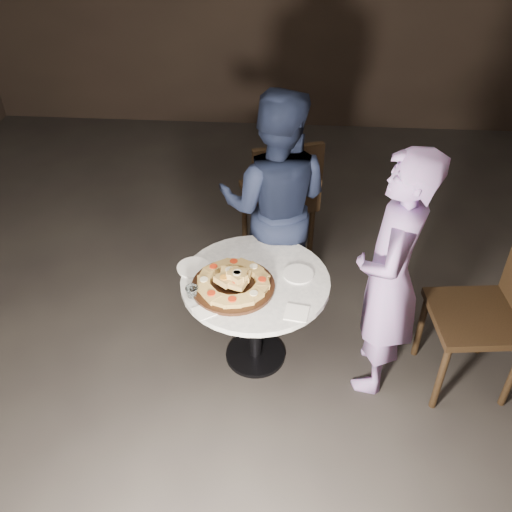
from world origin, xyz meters
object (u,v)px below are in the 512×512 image
(diner_navy, at_px, (275,204))
(diner_teal, at_px, (389,278))
(table, at_px, (255,295))
(focaccia_pile, at_px, (234,281))
(serving_board, at_px, (233,286))
(water_glass, at_px, (192,292))
(chair_far, at_px, (281,194))
(chair_right, at_px, (498,306))

(diner_navy, bearing_deg, diner_teal, 138.89)
(table, height_order, focaccia_pile, focaccia_pile)
(serving_board, distance_m, water_glass, 0.24)
(table, distance_m, serving_board, 0.19)
(table, xyz_separation_m, focaccia_pile, (-0.11, -0.08, 0.17))
(serving_board, relative_size, focaccia_pile, 1.13)
(serving_board, relative_size, diner_teal, 0.30)
(serving_board, height_order, chair_far, chair_far)
(table, distance_m, diner_navy, 0.65)
(serving_board, height_order, chair_right, chair_right)
(diner_teal, bearing_deg, table, -83.69)
(water_glass, distance_m, diner_teal, 1.07)
(focaccia_pile, distance_m, chair_far, 1.11)
(table, xyz_separation_m, chair_right, (1.35, -0.07, 0.07))
(water_glass, height_order, diner_navy, diner_navy)
(water_glass, bearing_deg, chair_right, 3.35)
(focaccia_pile, height_order, chair_right, chair_right)
(chair_far, height_order, chair_right, chair_far)
(table, bearing_deg, water_glass, -152.63)
(focaccia_pile, distance_m, water_glass, 0.24)
(table, height_order, serving_board, serving_board)
(chair_far, distance_m, diner_teal, 1.26)
(diner_teal, bearing_deg, serving_board, -77.46)
(focaccia_pile, relative_size, chair_far, 0.40)
(chair_far, bearing_deg, table, 66.43)
(water_glass, xyz_separation_m, chair_far, (0.45, 1.18, -0.08))
(table, relative_size, diner_teal, 0.68)
(chair_far, bearing_deg, water_glass, 52.08)
(diner_navy, bearing_deg, chair_right, 157.51)
(focaccia_pile, height_order, water_glass, focaccia_pile)
(chair_right, distance_m, diner_navy, 1.44)
(table, relative_size, chair_far, 1.01)
(chair_right, bearing_deg, table, -99.57)
(water_glass, relative_size, chair_right, 0.07)
(chair_right, bearing_deg, serving_board, -96.25)
(chair_right, bearing_deg, water_glass, -93.06)
(table, distance_m, diner_teal, 0.77)
(diner_teal, bearing_deg, chair_far, -137.54)
(serving_board, distance_m, chair_right, 1.47)
(diner_navy, bearing_deg, serving_board, 78.90)
(focaccia_pile, xyz_separation_m, diner_teal, (0.84, -0.01, 0.08))
(water_glass, xyz_separation_m, diner_navy, (0.42, 0.77, 0.09))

